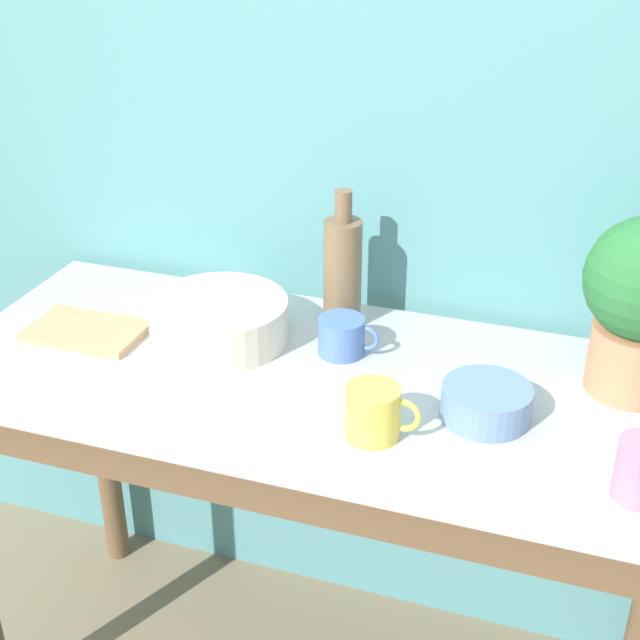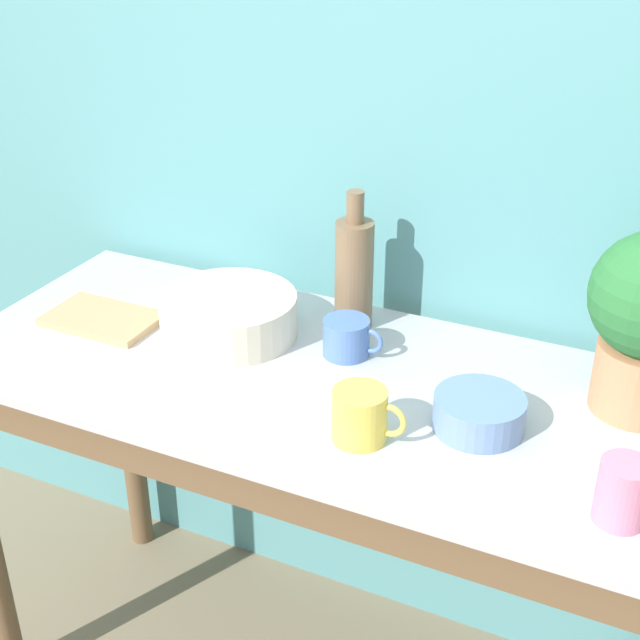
{
  "view_description": "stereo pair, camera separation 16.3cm",
  "coord_description": "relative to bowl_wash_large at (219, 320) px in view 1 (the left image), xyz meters",
  "views": [
    {
      "loc": [
        0.46,
        -1.06,
        1.76
      ],
      "look_at": [
        0.0,
        0.31,
        0.99
      ],
      "focal_mm": 50.0,
      "sensor_mm": 36.0,
      "label": 1
    },
    {
      "loc": [
        0.61,
        -1.0,
        1.76
      ],
      "look_at": [
        0.0,
        0.31,
        0.99
      ],
      "focal_mm": 50.0,
      "sensor_mm": 36.0,
      "label": 2
    }
  ],
  "objects": [
    {
      "name": "wall_back",
      "position": [
        0.24,
        0.3,
        0.28
      ],
      "size": [
        6.0,
        0.05,
        2.4
      ],
      "color": "teal",
      "rests_on": "ground_plane"
    },
    {
      "name": "counter_table",
      "position": [
        0.24,
        -0.09,
        -0.22
      ],
      "size": [
        1.48,
        0.63,
        0.87
      ],
      "color": "brown",
      "rests_on": "ground_plane"
    },
    {
      "name": "bowl_wash_large",
      "position": [
        0.0,
        0.0,
        0.0
      ],
      "size": [
        0.28,
        0.28,
        0.09
      ],
      "color": "beige",
      "rests_on": "counter_table"
    },
    {
      "name": "bottle_tall",
      "position": [
        0.21,
        0.14,
        0.08
      ],
      "size": [
        0.08,
        0.08,
        0.3
      ],
      "color": "brown",
      "rests_on": "counter_table"
    },
    {
      "name": "mug_yellow",
      "position": [
        0.39,
        -0.22,
        0.0
      ],
      "size": [
        0.13,
        0.09,
        0.09
      ],
      "color": "#E5CC4C",
      "rests_on": "counter_table"
    },
    {
      "name": "mug_blue",
      "position": [
        0.25,
        0.03,
        -0.01
      ],
      "size": [
        0.12,
        0.09,
        0.08
      ],
      "color": "#4C70B7",
      "rests_on": "counter_table"
    },
    {
      "name": "bowl_small_blue",
      "position": [
        0.56,
        -0.11,
        -0.01
      ],
      "size": [
        0.16,
        0.16,
        0.06
      ],
      "color": "#6684B2",
      "rests_on": "counter_table"
    },
    {
      "name": "tray_board",
      "position": [
        -0.27,
        -0.07,
        -0.04
      ],
      "size": [
        0.23,
        0.15,
        0.02
      ],
      "color": "tan",
      "rests_on": "counter_table"
    }
  ]
}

